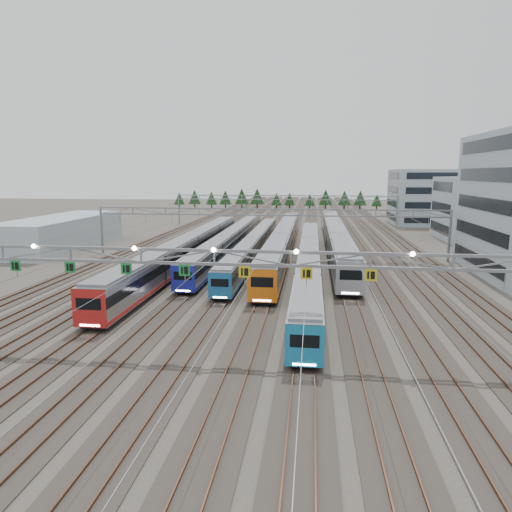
# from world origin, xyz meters

# --- Properties ---
(ground) EXTENTS (400.00, 400.00, 0.00)m
(ground) POSITION_xyz_m (0.00, 0.00, 0.00)
(ground) COLOR #47423A
(ground) RESTS_ON ground
(track_bed) EXTENTS (54.00, 260.00, 5.42)m
(track_bed) POSITION_xyz_m (0.00, 100.00, 1.49)
(track_bed) COLOR #2D2823
(track_bed) RESTS_ON ground
(train_a) EXTENTS (3.01, 62.85, 3.93)m
(train_a) POSITION_xyz_m (-11.25, 33.67, 2.21)
(train_a) COLOR black
(train_a) RESTS_ON ground
(train_b) EXTENTS (2.71, 62.35, 3.53)m
(train_b) POSITION_xyz_m (-6.75, 45.73, 2.02)
(train_b) COLOR black
(train_b) RESTS_ON ground
(train_c) EXTENTS (2.53, 56.22, 3.28)m
(train_c) POSITION_xyz_m (-2.25, 40.68, 1.89)
(train_c) COLOR black
(train_c) RESTS_ON ground
(train_d) EXTENTS (3.07, 65.06, 4.01)m
(train_d) POSITION_xyz_m (2.25, 44.05, 2.26)
(train_d) COLOR black
(train_d) RESTS_ON ground
(train_e) EXTENTS (2.68, 62.89, 3.48)m
(train_e) POSITION_xyz_m (6.75, 28.04, 1.99)
(train_e) COLOR black
(train_e) RESTS_ON ground
(train_f) EXTENTS (3.20, 66.95, 4.17)m
(train_f) POSITION_xyz_m (11.25, 48.90, 2.34)
(train_f) COLOR black
(train_f) RESTS_ON ground
(gantry_near) EXTENTS (56.36, 0.61, 8.08)m
(gantry_near) POSITION_xyz_m (-0.05, -0.12, 7.09)
(gantry_near) COLOR gray
(gantry_near) RESTS_ON ground
(gantry_mid) EXTENTS (56.36, 0.36, 8.00)m
(gantry_mid) POSITION_xyz_m (0.00, 40.00, 6.39)
(gantry_mid) COLOR gray
(gantry_mid) RESTS_ON ground
(gantry_far) EXTENTS (56.36, 0.36, 8.00)m
(gantry_far) POSITION_xyz_m (0.00, 85.00, 6.39)
(gantry_far) COLOR gray
(gantry_far) RESTS_ON ground
(depot_bldg_mid) EXTENTS (14.00, 16.00, 12.68)m
(depot_bldg_mid) POSITION_xyz_m (40.20, 65.40, 6.34)
(depot_bldg_mid) COLOR #A1B3C0
(depot_bldg_mid) RESTS_ON ground
(depot_bldg_north) EXTENTS (22.00, 18.00, 14.43)m
(depot_bldg_north) POSITION_xyz_m (39.22, 94.17, 7.21)
(depot_bldg_north) COLOR #A1B3C0
(depot_bldg_north) RESTS_ON ground
(west_shed) EXTENTS (10.00, 30.00, 5.58)m
(west_shed) POSITION_xyz_m (-38.19, 45.26, 2.79)
(west_shed) COLOR #A1B3C0
(west_shed) RESTS_ON ground
(treeline) EXTENTS (93.80, 5.60, 7.02)m
(treeline) POSITION_xyz_m (-0.90, 142.18, 4.23)
(treeline) COLOR #332114
(treeline) RESTS_ON ground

